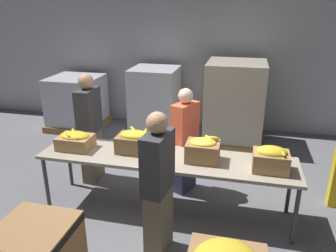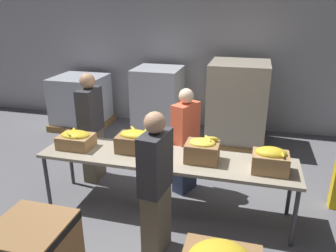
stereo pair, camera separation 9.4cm
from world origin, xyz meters
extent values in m
plane|color=slate|center=(0.00, 0.00, 0.00)|extent=(30.00, 30.00, 0.00)
cube|color=#A8A8AD|center=(0.00, 3.34, 2.00)|extent=(16.00, 0.08, 4.00)
cube|color=#9E937F|center=(0.00, 0.00, 0.75)|extent=(3.18, 0.72, 0.04)
cylinder|color=#38383D|center=(-1.53, -0.30, 0.37)|extent=(0.05, 0.05, 0.73)
cylinder|color=#38383D|center=(1.53, -0.30, 0.37)|extent=(0.05, 0.05, 0.73)
cylinder|color=#38383D|center=(-1.53, 0.30, 0.37)|extent=(0.05, 0.05, 0.73)
cylinder|color=#38383D|center=(1.53, 0.30, 0.37)|extent=(0.05, 0.05, 0.73)
cube|color=#A37A4C|center=(-1.21, -0.02, 0.86)|extent=(0.43, 0.33, 0.17)
ellipsoid|color=gold|center=(-1.21, -0.02, 0.95)|extent=(0.38, 0.26, 0.10)
ellipsoid|color=gold|center=(-1.17, -0.09, 0.97)|extent=(0.15, 0.13, 0.04)
ellipsoid|color=gold|center=(-1.26, -0.09, 0.99)|extent=(0.13, 0.13, 0.04)
ellipsoid|color=gold|center=(-1.27, 0.05, 0.98)|extent=(0.14, 0.17, 0.06)
cube|color=olive|center=(-0.41, 0.06, 0.88)|extent=(0.46, 0.31, 0.22)
ellipsoid|color=gold|center=(-0.41, 0.06, 1.00)|extent=(0.39, 0.24, 0.11)
ellipsoid|color=gold|center=(-0.47, 0.13, 1.05)|extent=(0.16, 0.19, 0.04)
ellipsoid|color=gold|center=(-0.36, 0.11, 1.03)|extent=(0.22, 0.07, 0.05)
ellipsoid|color=gold|center=(-0.29, 0.11, 1.04)|extent=(0.09, 0.19, 0.05)
ellipsoid|color=gold|center=(-0.43, 0.09, 1.03)|extent=(0.18, 0.14, 0.06)
cube|color=olive|center=(0.45, 0.01, 0.89)|extent=(0.39, 0.31, 0.23)
ellipsoid|color=yellow|center=(0.45, 0.01, 1.01)|extent=(0.31, 0.24, 0.09)
ellipsoid|color=yellow|center=(0.54, 0.08, 1.02)|extent=(0.21, 0.12, 0.04)
ellipsoid|color=yellow|center=(0.54, 0.08, 1.05)|extent=(0.17, 0.07, 0.06)
ellipsoid|color=yellow|center=(0.50, 0.06, 1.05)|extent=(0.13, 0.18, 0.04)
ellipsoid|color=yellow|center=(0.51, 0.09, 1.03)|extent=(0.15, 0.19, 0.04)
cube|color=#A37A4C|center=(1.22, -0.06, 0.88)|extent=(0.40, 0.30, 0.22)
ellipsoid|color=gold|center=(1.22, -0.06, 1.00)|extent=(0.34, 0.24, 0.12)
ellipsoid|color=gold|center=(1.15, -0.08, 1.04)|extent=(0.14, 0.12, 0.04)
ellipsoid|color=gold|center=(1.19, -0.03, 1.03)|extent=(0.15, 0.06, 0.04)
ellipsoid|color=gold|center=(1.34, -0.12, 1.03)|extent=(0.06, 0.16, 0.04)
cube|color=#6B604C|center=(-1.29, 0.55, 0.39)|extent=(0.21, 0.38, 0.78)
cube|color=#333338|center=(-1.29, 0.55, 1.10)|extent=(0.23, 0.44, 0.64)
sphere|color=tan|center=(-1.29, 0.55, 1.53)|extent=(0.22, 0.22, 0.22)
cube|color=#6B604C|center=(0.09, -0.74, 0.38)|extent=(0.24, 0.39, 0.76)
cube|color=#333338|center=(0.09, -0.74, 1.07)|extent=(0.27, 0.45, 0.63)
sphere|color=tan|center=(0.09, -0.74, 1.49)|extent=(0.21, 0.21, 0.21)
cube|color=#2D3856|center=(0.13, 0.56, 0.36)|extent=(0.32, 0.39, 0.72)
cube|color=#EA5B3D|center=(0.13, 0.56, 1.01)|extent=(0.36, 0.45, 0.59)
sphere|color=beige|center=(0.13, 0.56, 1.41)|extent=(0.20, 0.20, 0.20)
cube|color=black|center=(-0.79, -1.58, 0.72)|extent=(0.64, 0.64, 0.07)
cube|color=olive|center=(-0.88, 2.65, 0.07)|extent=(0.99, 0.99, 0.13)
cube|color=#B2B7C1|center=(-0.88, 2.65, 0.74)|extent=(0.91, 0.91, 1.22)
cube|color=olive|center=(-2.60, 2.59, 0.07)|extent=(1.11, 1.11, 0.13)
cube|color=#B2B7C1|center=(-2.60, 2.59, 0.62)|extent=(1.02, 1.02, 0.97)
cube|color=olive|center=(0.72, 2.49, 0.07)|extent=(1.14, 1.14, 0.13)
cube|color=#A39984|center=(0.72, 2.49, 0.85)|extent=(1.05, 1.05, 1.43)
camera|label=1|loc=(0.86, -3.54, 2.55)|focal=35.00mm
camera|label=2|loc=(0.95, -3.52, 2.55)|focal=35.00mm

